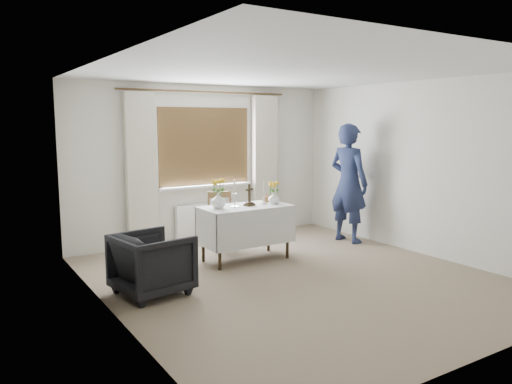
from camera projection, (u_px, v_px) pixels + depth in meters
ground at (297, 278)px, 6.15m from camera, size 5.00×5.00×0.00m
altar_table at (246, 233)px, 6.92m from camera, size 1.24×0.64×0.76m
wooden_chair at (222, 221)px, 7.54m from camera, size 0.49×0.49×0.86m
armchair at (152, 264)px, 5.54m from camera, size 0.88×0.86×0.70m
person at (349, 183)px, 7.93m from camera, size 0.56×0.76×1.89m
radiator at (208, 222)px, 8.13m from camera, size 1.10×0.10×0.60m
wooden_cross at (249, 195)px, 6.87m from camera, size 0.17×0.14×0.30m
candlestick_left at (235, 193)px, 6.75m from camera, size 0.13×0.13×0.38m
candlestick_right at (264, 193)px, 6.97m from camera, size 0.13×0.13×0.33m
flower_vase_left at (218, 200)px, 6.67m from camera, size 0.20×0.20×0.21m
flower_vase_right at (274, 198)px, 7.03m from camera, size 0.20×0.20×0.17m
wicker_basket at (270, 199)px, 7.24m from camera, size 0.24×0.24×0.08m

